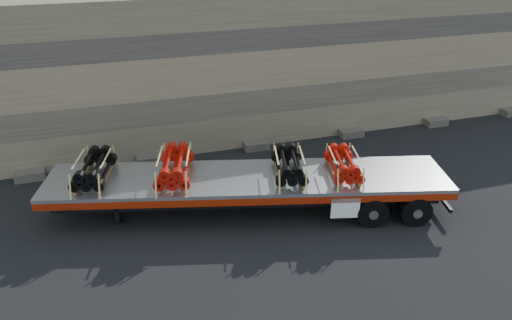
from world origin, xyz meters
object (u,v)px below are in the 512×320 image
at_px(bundle_front, 94,170).
at_px(bundle_rear, 344,165).
at_px(bundle_midrear, 289,166).
at_px(trailer, 248,194).
at_px(bundle_midfront, 175,167).

distance_m(bundle_front, bundle_rear, 8.96).
bearing_deg(bundle_midrear, bundle_rear, -0.00).
distance_m(trailer, bundle_rear, 3.68).
xyz_separation_m(trailer, bundle_midfront, (-2.51, 0.67, 1.16)).
distance_m(bundle_midrear, bundle_rear, 2.00).
distance_m(bundle_front, bundle_midrear, 6.96).
bearing_deg(bundle_midrear, trailer, 180.00).
bearing_deg(bundle_rear, bundle_front, 180.00).
relative_size(bundle_front, bundle_midfront, 0.95).
bearing_deg(trailer, bundle_front, -180.00).
bearing_deg(bundle_midfront, trailer, 0.00).
bearing_deg(bundle_front, bundle_rear, 0.00).
distance_m(trailer, bundle_midfront, 2.84).
distance_m(bundle_midfront, bundle_midrear, 4.11).
relative_size(trailer, bundle_midrear, 6.50).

